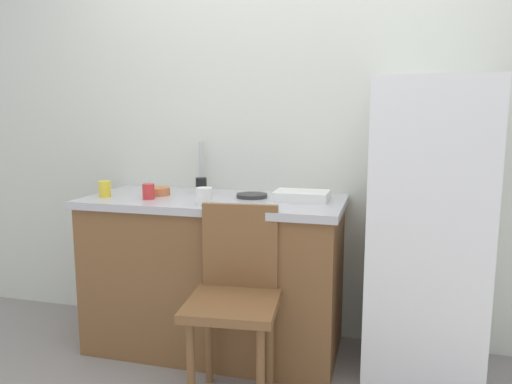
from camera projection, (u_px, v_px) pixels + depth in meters
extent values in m
cube|color=silver|center=(281.00, 114.00, 2.82)|extent=(4.80, 0.10, 2.61)
cube|color=brown|center=(215.00, 277.00, 2.71)|extent=(1.36, 0.60, 0.82)
cube|color=#B7B7BC|center=(214.00, 201.00, 2.64)|extent=(1.40, 0.64, 0.04)
cylinder|color=#B7B7BC|center=(201.00, 166.00, 2.90)|extent=(0.02, 0.02, 0.28)
cube|color=white|center=(424.00, 231.00, 2.39)|extent=(0.54, 0.57, 1.47)
cylinder|color=brown|center=(191.00, 370.00, 2.07)|extent=(0.04, 0.04, 0.45)
cylinder|color=brown|center=(260.00, 377.00, 2.02)|extent=(0.04, 0.04, 0.45)
cylinder|color=brown|center=(209.00, 339.00, 2.36)|extent=(0.04, 0.04, 0.45)
cylinder|color=brown|center=(270.00, 343.00, 2.31)|extent=(0.04, 0.04, 0.45)
cube|color=brown|center=(232.00, 305.00, 2.15)|extent=(0.44, 0.44, 0.04)
cube|color=brown|center=(240.00, 246.00, 2.30)|extent=(0.36, 0.07, 0.40)
cube|color=white|center=(302.00, 196.00, 2.55)|extent=(0.28, 0.20, 0.05)
cylinder|color=#C67042|center=(158.00, 191.00, 2.73)|extent=(0.13, 0.13, 0.04)
cylinder|color=#2D2D2D|center=(252.00, 196.00, 2.65)|extent=(0.17, 0.17, 0.02)
cylinder|color=black|center=(201.00, 185.00, 2.78)|extent=(0.06, 0.06, 0.09)
cylinder|color=yellow|center=(105.00, 189.00, 2.67)|extent=(0.07, 0.07, 0.09)
cylinder|color=red|center=(148.00, 191.00, 2.59)|extent=(0.06, 0.06, 0.08)
cylinder|color=white|center=(204.00, 196.00, 2.42)|extent=(0.08, 0.08, 0.09)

